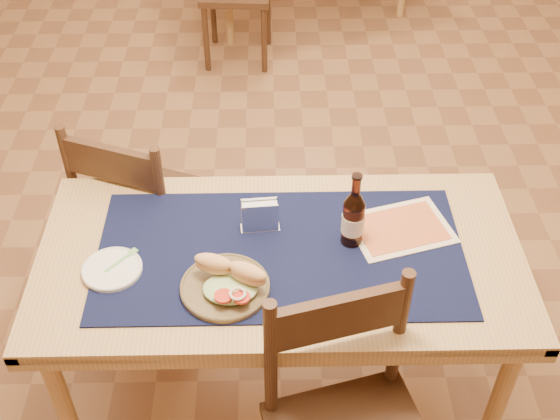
{
  "coord_description": "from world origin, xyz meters",
  "views": [
    {
      "loc": [
        -0.03,
        -2.41,
        2.39
      ],
      "look_at": [
        0.0,
        -0.7,
        0.85
      ],
      "focal_mm": 45.0,
      "sensor_mm": 36.0,
      "label": 1
    }
  ],
  "objects_px": {
    "main_table": "(281,270)",
    "beer_bottle": "(353,218)",
    "sandwich_plate": "(227,283)",
    "napkin_holder": "(260,216)",
    "chair_main_far": "(144,208)"
  },
  "relations": [
    {
      "from": "main_table",
      "to": "beer_bottle",
      "type": "bearing_deg",
      "value": 11.14
    },
    {
      "from": "main_table",
      "to": "chair_main_far",
      "type": "distance_m",
      "value": 0.77
    },
    {
      "from": "chair_main_far",
      "to": "beer_bottle",
      "type": "height_order",
      "value": "beer_bottle"
    },
    {
      "from": "beer_bottle",
      "to": "chair_main_far",
      "type": "bearing_deg",
      "value": 148.82
    },
    {
      "from": "main_table",
      "to": "beer_bottle",
      "type": "height_order",
      "value": "beer_bottle"
    },
    {
      "from": "sandwich_plate",
      "to": "main_table",
      "type": "bearing_deg",
      "value": 43.94
    },
    {
      "from": "main_table",
      "to": "beer_bottle",
      "type": "distance_m",
      "value": 0.31
    },
    {
      "from": "main_table",
      "to": "beer_bottle",
      "type": "xyz_separation_m",
      "value": [
        0.24,
        0.05,
        0.19
      ]
    },
    {
      "from": "beer_bottle",
      "to": "main_table",
      "type": "bearing_deg",
      "value": -168.86
    },
    {
      "from": "main_table",
      "to": "beer_bottle",
      "type": "relative_size",
      "value": 5.71
    },
    {
      "from": "chair_main_far",
      "to": "napkin_holder",
      "type": "xyz_separation_m",
      "value": [
        0.48,
        -0.41,
        0.32
      ]
    },
    {
      "from": "sandwich_plate",
      "to": "beer_bottle",
      "type": "distance_m",
      "value": 0.46
    },
    {
      "from": "chair_main_far",
      "to": "sandwich_plate",
      "type": "xyz_separation_m",
      "value": [
        0.38,
        -0.68,
        0.29
      ]
    },
    {
      "from": "sandwich_plate",
      "to": "napkin_holder",
      "type": "bearing_deg",
      "value": 70.08
    },
    {
      "from": "main_table",
      "to": "sandwich_plate",
      "type": "bearing_deg",
      "value": -136.06
    }
  ]
}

